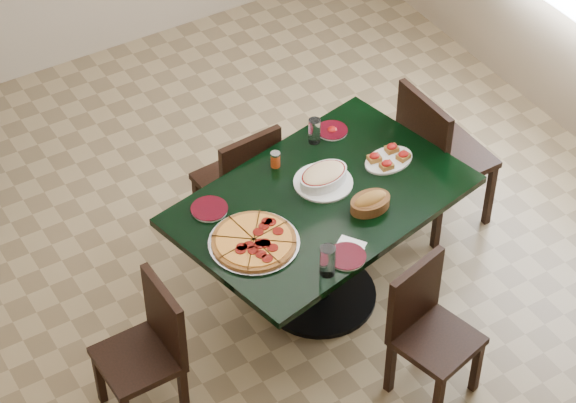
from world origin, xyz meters
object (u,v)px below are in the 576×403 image
pepperoni_pizza (254,241)px  bread_basket (370,202)px  chair_near (427,325)px  chair_right (436,152)px  chair_left (150,345)px  bruschetta_platter (389,158)px  main_table (321,223)px  lasagna_casserole (323,177)px  chair_far (242,180)px

pepperoni_pizza → bread_basket: bearing=-7.1°
chair_near → bread_basket: 0.69m
chair_right → pepperoni_pizza: chair_right is taller
chair_left → chair_near: bearing=63.4°
chair_right → bruschetta_platter: bearing=105.0°
bread_basket → bruschetta_platter: bearing=39.9°
main_table → lasagna_casserole: 0.25m
main_table → chair_far: (-0.13, 0.63, -0.11)m
main_table → chair_near: 0.80m
chair_far → pepperoni_pizza: size_ratio=1.81×
chair_far → bread_basket: 0.93m
chair_left → main_table: bearing=98.7°
chair_far → bread_basket: bearing=106.2°
pepperoni_pizza → bread_basket: (0.64, -0.08, 0.02)m
chair_left → bruschetta_platter: 1.63m
chair_near → bruschetta_platter: (0.33, 0.84, 0.34)m
bruschetta_platter → pepperoni_pizza: bearing=-174.8°
pepperoni_pizza → chair_right: bearing=12.3°
main_table → lasagna_casserole: (0.07, 0.09, 0.23)m
chair_far → main_table: bearing=97.8°
bruschetta_platter → chair_right: bearing=10.6°
chair_far → chair_near: bearing=96.6°
chair_right → bread_basket: (-0.73, -0.38, 0.25)m
main_table → chair_right: chair_right is taller
chair_near → lasagna_casserole: 0.95m
bruschetta_platter → chair_near: bearing=-116.9°
pepperoni_pizza → bruschetta_platter: 0.95m
main_table → lasagna_casserole: bearing=41.0°
chair_far → chair_left: (-0.98, -0.82, -0.02)m
main_table → chair_right: (0.90, 0.18, -0.03)m
chair_far → chair_left: size_ratio=1.04×
main_table → chair_far: 0.65m
main_table → chair_left: (-1.11, -0.19, -0.13)m
chair_near → lasagna_casserole: size_ratio=2.52×
main_table → bruschetta_platter: bruschetta_platter is taller
pepperoni_pizza → chair_left: bearing=-173.3°
chair_near → chair_right: 1.24m
bread_basket → main_table: bearing=130.4°
chair_near → bruschetta_platter: bearing=54.2°
chair_near → chair_left: (-1.24, 0.59, 0.00)m
chair_near → lasagna_casserole: lasagna_casserole is taller
chair_far → bruschetta_platter: chair_far is taller
chair_right → chair_near: bearing=140.6°
pepperoni_pizza → lasagna_casserole: size_ratio=1.45×
main_table → pepperoni_pizza: (-0.47, -0.11, 0.20)m
chair_left → bread_basket: size_ratio=3.55×
chair_near → pepperoni_pizza: (-0.60, 0.67, 0.33)m
main_table → lasagna_casserole: lasagna_casserole is taller
lasagna_casserole → chair_near: bearing=-93.7°
chair_far → lasagna_casserole: (0.20, -0.54, 0.34)m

